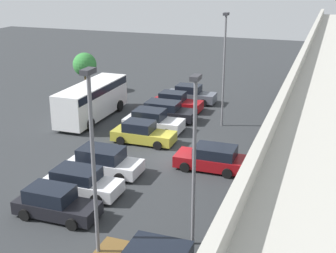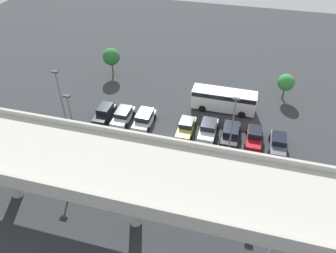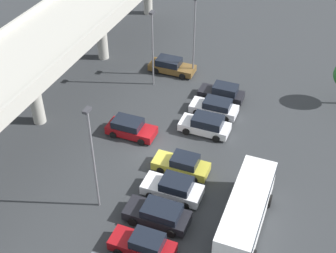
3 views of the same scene
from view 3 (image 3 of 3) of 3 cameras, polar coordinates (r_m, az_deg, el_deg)
name	(u,v)px [view 3 (image 3 of 3)]	position (r m, az deg, el deg)	size (l,w,h in m)	color
ground_plane	(157,152)	(39.91, -1.29, -3.07)	(108.97, 108.97, 0.00)	#2D3033
highway_overpass	(27,60)	(41.34, -16.78, 7.74)	(52.01, 7.72, 7.80)	#ADAAA0
parked_car_1	(144,245)	(32.26, -2.97, -14.19)	(2.00, 4.46, 1.63)	maroon
parked_car_2	(158,214)	(33.93, -1.19, -10.62)	(2.24, 4.71, 1.55)	black
parked_car_3	(173,188)	(35.67, 0.66, -7.51)	(2.22, 4.58, 1.65)	silver
parked_car_4	(182,165)	(37.63, 1.71, -4.66)	(2.03, 4.55, 1.59)	gold
parked_car_5	(130,128)	(41.35, -4.62, -0.18)	(2.15, 4.34, 1.55)	maroon
parked_car_6	(206,125)	(41.64, 4.62, 0.21)	(2.21, 4.47, 1.64)	silver
parked_car_7	(215,107)	(43.97, 5.74, 2.35)	(2.14, 4.42, 1.51)	silver
parked_car_8	(223,93)	(46.07, 6.67, 4.13)	(2.00, 4.38, 1.59)	black
parked_car_9	(171,66)	(50.11, 0.38, 7.40)	(2.18, 4.87, 1.53)	brown
shuttle_bus	(246,210)	(33.27, 9.53, -10.01)	(8.59, 2.73, 2.94)	white
lamp_post_near_aisle	(153,43)	(46.08, -1.90, 10.09)	(0.70, 0.35, 7.98)	slate
lamp_post_mid_lot	(93,153)	(32.35, -9.17, -3.24)	(0.70, 0.35, 8.87)	slate
lamp_post_by_overpass	(194,32)	(47.51, 3.23, 11.43)	(0.70, 0.35, 8.65)	slate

